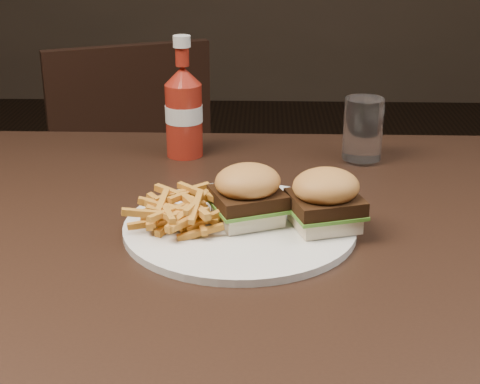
{
  "coord_description": "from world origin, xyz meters",
  "views": [
    {
      "loc": [
        -0.0,
        -0.88,
        1.15
      ],
      "look_at": [
        -0.03,
        -0.01,
        0.8
      ],
      "focal_mm": 55.0,
      "sensor_mm": 36.0,
      "label": 1
    }
  ],
  "objects_px": {
    "dining_table": "(263,238)",
    "ketchup_bottle": "(184,120)",
    "chair_far": "(120,194)",
    "plate": "(240,227)",
    "tumbler": "(363,129)"
  },
  "relations": [
    {
      "from": "dining_table",
      "to": "chair_far",
      "type": "height_order",
      "value": "dining_table"
    },
    {
      "from": "chair_far",
      "to": "ketchup_bottle",
      "type": "xyz_separation_m",
      "value": [
        0.24,
        -0.61,
        0.38
      ]
    },
    {
      "from": "dining_table",
      "to": "ketchup_bottle",
      "type": "height_order",
      "value": "ketchup_bottle"
    },
    {
      "from": "dining_table",
      "to": "plate",
      "type": "relative_size",
      "value": 4.03
    },
    {
      "from": "dining_table",
      "to": "plate",
      "type": "height_order",
      "value": "plate"
    },
    {
      "from": "chair_far",
      "to": "tumbler",
      "type": "bearing_deg",
      "value": 106.53
    },
    {
      "from": "ketchup_bottle",
      "to": "plate",
      "type": "bearing_deg",
      "value": -71.21
    },
    {
      "from": "chair_far",
      "to": "ketchup_bottle",
      "type": "height_order",
      "value": "ketchup_bottle"
    },
    {
      "from": "chair_far",
      "to": "tumbler",
      "type": "relative_size",
      "value": 3.96
    },
    {
      "from": "chair_far",
      "to": "dining_table",
      "type": "bearing_deg",
      "value": 89.2
    },
    {
      "from": "dining_table",
      "to": "tumbler",
      "type": "bearing_deg",
      "value": 58.26
    },
    {
      "from": "chair_far",
      "to": "plate",
      "type": "height_order",
      "value": "plate"
    },
    {
      "from": "chair_far",
      "to": "plate",
      "type": "bearing_deg",
      "value": 87.06
    },
    {
      "from": "chair_far",
      "to": "tumbler",
      "type": "height_order",
      "value": "tumbler"
    },
    {
      "from": "plate",
      "to": "ketchup_bottle",
      "type": "bearing_deg",
      "value": 108.79
    }
  ]
}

